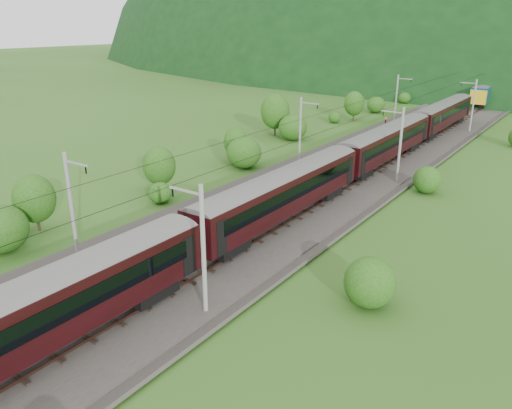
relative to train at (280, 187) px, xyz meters
The scene contains 14 objects.
ground 14.78m from the train, 99.64° to the right, with size 600.00×600.00×0.00m, color #30551A.
railbed 5.89m from the train, 120.16° to the right, with size 14.00×220.00×0.30m, color #38332D.
track_left 7.11m from the train, 139.29° to the right, with size 2.40×220.00×0.27m.
track_right 5.24m from the train, 90.00° to the right, with size 2.40×220.00×0.27m.
catenary_left 19.82m from the train, 115.49° to the left, with size 2.54×192.28×8.00m.
catenary_right 18.28m from the train, 78.24° to the left, with size 2.54×192.28×8.00m.
overhead_wires 5.92m from the train, 120.16° to the right, with size 4.83×198.00×0.03m.
mountain_ridge 310.99m from the train, 113.18° to the left, with size 336.00×280.00×132.00m, color black.
train is the anchor object (origin of this frame).
hazard_post_near 9.24m from the train, 106.05° to the left, with size 0.14×0.14×1.31m, color red.
hazard_post_far 33.48m from the train, 94.10° to the left, with size 0.14×0.14×1.30m, color red.
signal 41.12m from the train, 99.25° to the left, with size 0.27×0.27×2.44m.
vegetation_left 17.09m from the train, behind, with size 12.58×138.27×6.93m.
vegetation_right 17.33m from the train, 52.23° to the right, with size 7.26×102.03×3.13m.
Camera 1 is at (23.76, -19.55, 16.76)m, focal length 35.00 mm.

